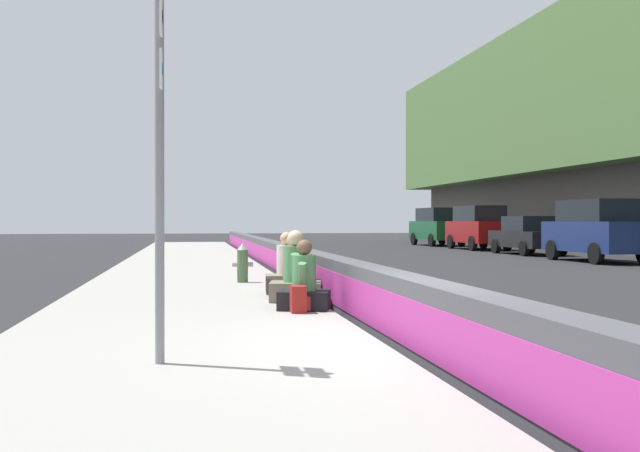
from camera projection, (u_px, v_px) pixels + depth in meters
name	position (u px, v px, depth m)	size (l,w,h in m)	color
ground_plane	(424.00, 355.00, 8.24)	(160.00, 160.00, 0.00)	#232326
sidewalk_strip	(184.00, 357.00, 7.78)	(80.00, 4.40, 0.14)	gray
jersey_barrier	(424.00, 318.00, 8.24)	(76.00, 0.45, 0.85)	#47474C
route_sign_post	(160.00, 148.00, 7.04)	(0.44, 0.09, 3.60)	gray
fire_hydrant	(243.00, 262.00, 16.36)	(0.26, 0.46, 0.88)	#47663D
seated_person_foreground	(304.00, 287.00, 11.39)	(0.84, 0.92, 1.08)	black
seated_person_middle	(295.00, 279.00, 12.56)	(0.88, 0.98, 1.21)	#706651
seated_person_rear	(293.00, 276.00, 13.46)	(0.87, 0.95, 1.13)	black
seated_person_far	(287.00, 272.00, 14.44)	(0.77, 0.88, 1.15)	#706651
backpack	(299.00, 300.00, 10.97)	(0.32, 0.28, 0.40)	maroon
parked_car_fourth	(597.00, 230.00, 26.95)	(4.80, 2.07, 2.28)	navy
parked_car_midline	(528.00, 235.00, 32.78)	(4.52, 1.98, 1.71)	black
parked_car_far	(478.00, 227.00, 38.35)	(4.80, 2.07, 2.28)	maroon
parked_car_farther	(437.00, 226.00, 44.41)	(4.87, 2.21, 2.28)	#145128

